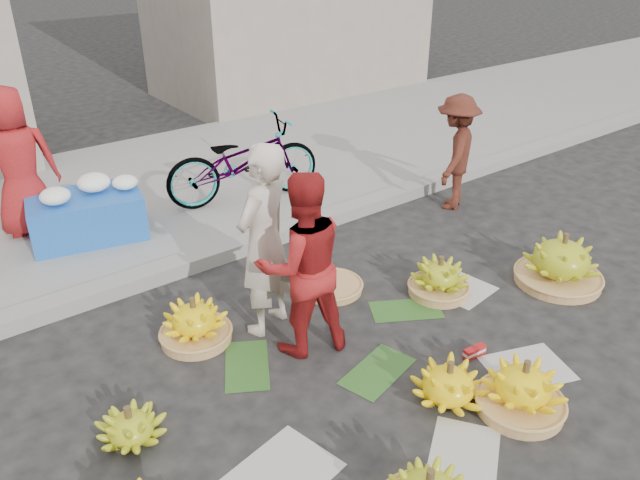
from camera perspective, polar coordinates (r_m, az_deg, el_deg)
ground at (r=5.31m, az=4.64°, el=-10.40°), size 80.00×80.00×0.00m
curb at (r=6.79m, az=-7.64°, el=-0.68°), size 40.00×0.25×0.15m
sidewalk at (r=8.53m, az=-14.76°, el=4.58°), size 40.00×4.00×0.12m
newspaper_scatter at (r=4.89m, az=11.02°, el=-14.83°), size 3.20×1.80×0.00m
banana_leaves at (r=5.38m, az=2.40°, el=-9.74°), size 2.00×1.00×0.00m
banana_bunch_2 at (r=4.90m, az=18.02°, el=-12.86°), size 0.64×0.64×0.45m
banana_bunch_3 at (r=4.88m, az=11.68°, el=-12.71°), size 0.67×0.67×0.35m
banana_bunch_4 at (r=6.57m, az=21.18°, el=-1.81°), size 0.97×0.97×0.55m
banana_bunch_5 at (r=6.10m, az=10.86°, el=-3.46°), size 0.57×0.57×0.41m
banana_bunch_6 at (r=4.69m, az=-16.95°, el=-15.98°), size 0.44×0.44×0.29m
banana_bunch_7 at (r=5.46m, az=-11.38°, el=-7.42°), size 0.61×0.61×0.43m
basket_spare at (r=6.11m, az=1.07°, el=-4.32°), size 0.77×0.77×0.07m
incense_stack at (r=5.40m, az=13.94°, el=-9.89°), size 0.21×0.08×0.08m
vendor_cream at (r=5.21m, az=-5.15°, el=-0.07°), size 0.73×0.62×1.71m
vendor_red at (r=4.97m, az=-1.67°, el=-2.29°), size 0.90×0.79×1.58m
man_striped at (r=7.80m, az=12.28°, el=7.82°), size 1.06×0.93×1.42m
flower_table at (r=7.20m, az=-20.50°, el=2.30°), size 1.29×0.96×0.68m
flower_vendor at (r=7.39m, az=-25.90°, el=6.36°), size 0.89×0.68×1.62m
bicycle at (r=7.65m, az=-7.05°, el=7.18°), size 1.04×2.01×1.00m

